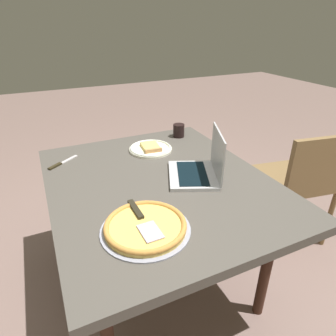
{
  "coord_description": "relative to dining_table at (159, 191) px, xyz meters",
  "views": [
    {
      "loc": [
        1.18,
        -0.5,
        1.46
      ],
      "look_at": [
        0.02,
        0.04,
        0.8
      ],
      "focal_mm": 31.0,
      "sensor_mm": 36.0,
      "label": 1
    }
  ],
  "objects": [
    {
      "name": "drink_cup",
      "position": [
        -0.49,
        0.36,
        0.11
      ],
      "size": [
        0.08,
        0.08,
        0.09
      ],
      "color": "black",
      "rests_on": "dining_table"
    },
    {
      "name": "ground_plane",
      "position": [
        0.0,
        0.0,
        -0.67
      ],
      "size": [
        12.0,
        12.0,
        0.0
      ],
      "primitive_type": "plane",
      "color": "#7D645C"
    },
    {
      "name": "chair_near",
      "position": [
        0.01,
        1.02,
        -0.16
      ],
      "size": [
        0.52,
        0.52,
        0.85
      ],
      "color": "brown",
      "rests_on": "ground_plane"
    },
    {
      "name": "table_knife",
      "position": [
        -0.39,
        -0.43,
        0.07
      ],
      "size": [
        0.14,
        0.18,
        0.01
      ],
      "color": "silver",
      "rests_on": "dining_table"
    },
    {
      "name": "laptop",
      "position": [
        0.06,
        0.21,
        0.12
      ],
      "size": [
        0.37,
        0.34,
        0.24
      ],
      "color": "#B2B3B8",
      "rests_on": "dining_table"
    },
    {
      "name": "dining_table",
      "position": [
        0.0,
        0.0,
        0.0
      ],
      "size": [
        1.28,
        1.06,
        0.73
      ],
      "color": "#4B463F",
      "rests_on": "ground_plane"
    },
    {
      "name": "pizza_tray",
      "position": [
        0.34,
        -0.2,
        0.08
      ],
      "size": [
        0.35,
        0.35,
        0.04
      ],
      "color": "#9799AB",
      "rests_on": "dining_table"
    },
    {
      "name": "pizza_plate",
      "position": [
        -0.36,
        0.1,
        0.08
      ],
      "size": [
        0.26,
        0.26,
        0.04
      ],
      "color": "white",
      "rests_on": "dining_table"
    }
  ]
}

